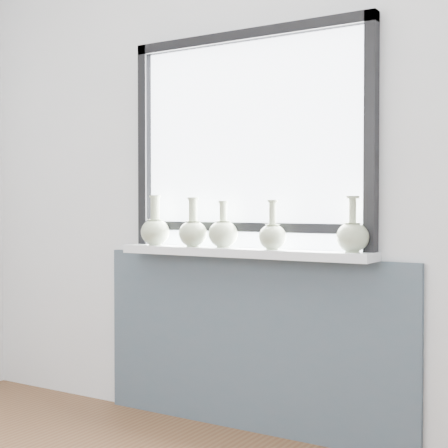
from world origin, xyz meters
The scene contains 9 objects.
back_wall centered at (0.00, 1.81, 1.30)m, with size 3.60×0.02×2.60m, color silver.
apron_panel centered at (0.00, 1.78, 0.43)m, with size 1.70×0.03×0.86m, color #434E5A.
windowsill centered at (0.00, 1.71, 0.88)m, with size 1.32×0.18×0.04m, color white.
window centered at (0.00, 1.77, 1.44)m, with size 1.30×0.06×1.05m.
vase_a centered at (-0.50, 1.69, 0.98)m, with size 0.15×0.15×0.26m.
vase_b centered at (-0.27, 1.68, 0.98)m, with size 0.14×0.14×0.25m.
vase_c centered at (-0.10, 1.70, 0.97)m, with size 0.14×0.14×0.23m.
vase_d centered at (0.18, 1.69, 0.97)m, with size 0.13×0.13×0.23m.
vase_e centered at (0.56, 1.71, 0.98)m, with size 0.14×0.14×0.25m.
Camera 1 is at (1.66, -1.12, 1.11)m, focal length 55.00 mm.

